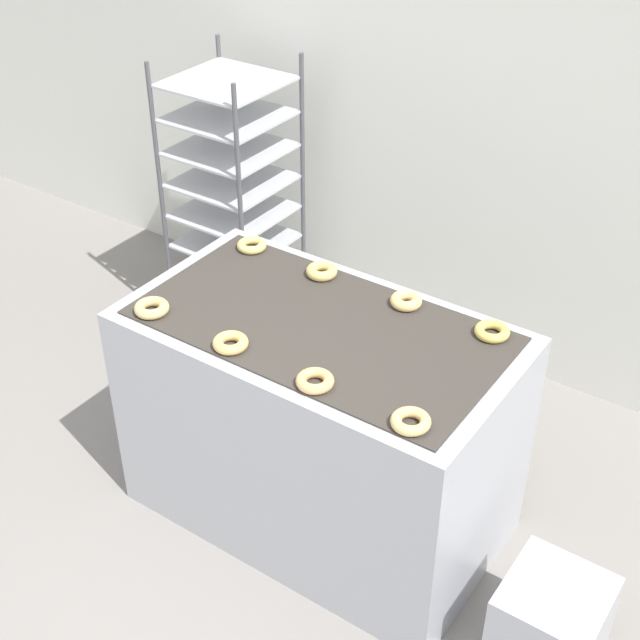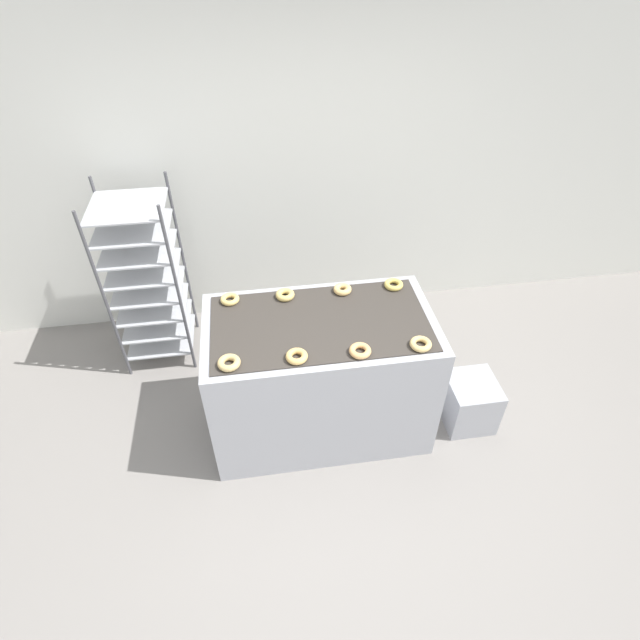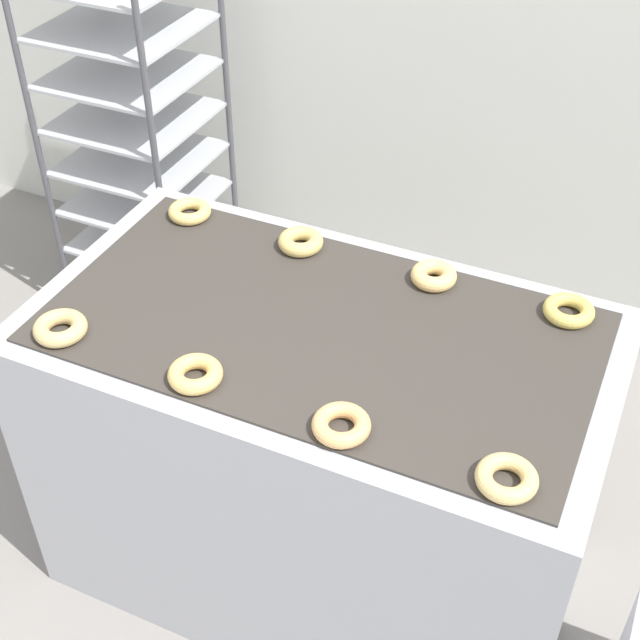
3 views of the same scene
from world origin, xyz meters
name	(u,v)px [view 2 (image 2 of 3)]	position (x,y,z in m)	size (l,w,h in m)	color
ground_plane	(335,500)	(0.00, 0.00, 0.00)	(14.00, 14.00, 0.00)	gray
wall_back	(293,165)	(0.00, 2.12, 1.40)	(8.00, 0.05, 2.80)	silver
fryer_machine	(320,376)	(0.00, 0.67, 0.49)	(1.49, 0.84, 0.98)	#A8AAB2
baking_rack_cart	(147,278)	(-1.23, 1.64, 0.77)	(0.55, 0.55, 1.50)	#4C4C51
glaze_bin	(469,402)	(1.09, 0.52, 0.19)	(0.35, 0.37, 0.39)	#A8AAB2
donut_near_left	(229,363)	(-0.57, 0.37, 1.00)	(0.13, 0.13, 0.04)	tan
donut_near_midleft	(297,356)	(-0.18, 0.37, 1.00)	(0.13, 0.13, 0.04)	#E5B666
donut_near_midright	(360,351)	(0.19, 0.36, 1.00)	(0.13, 0.13, 0.04)	#EAAD69
donut_near_right	(421,344)	(0.56, 0.36, 1.00)	(0.13, 0.13, 0.04)	#DEB971
donut_far_left	(230,299)	(-0.56, 0.97, 1.00)	(0.13, 0.13, 0.04)	#E1BE69
donut_far_midleft	(285,295)	(-0.19, 0.96, 1.00)	(0.13, 0.13, 0.04)	#D6B766
donut_far_midright	(342,289)	(0.20, 0.96, 1.00)	(0.12, 0.12, 0.04)	#ECBE72
donut_far_right	(394,285)	(0.56, 0.97, 1.00)	(0.13, 0.13, 0.04)	#D5BB59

